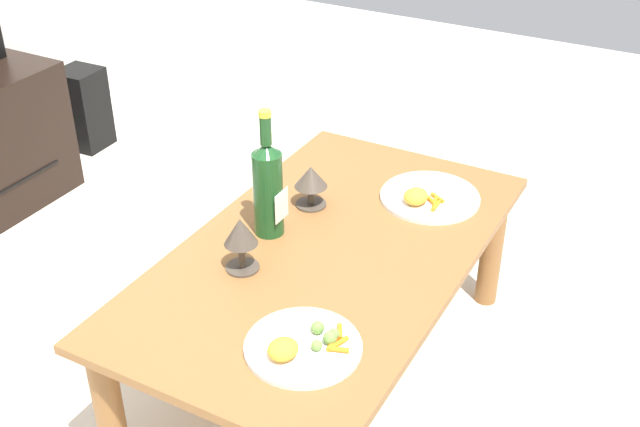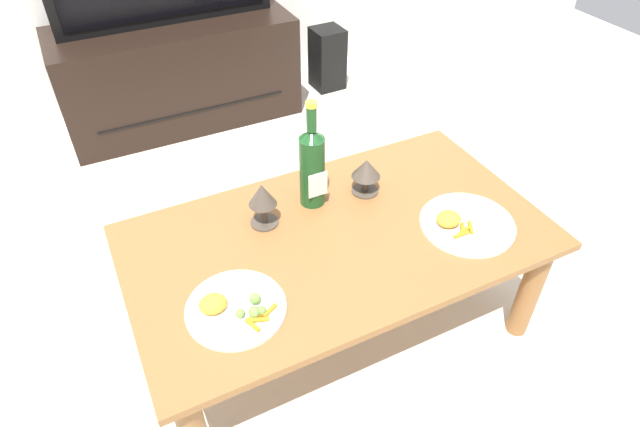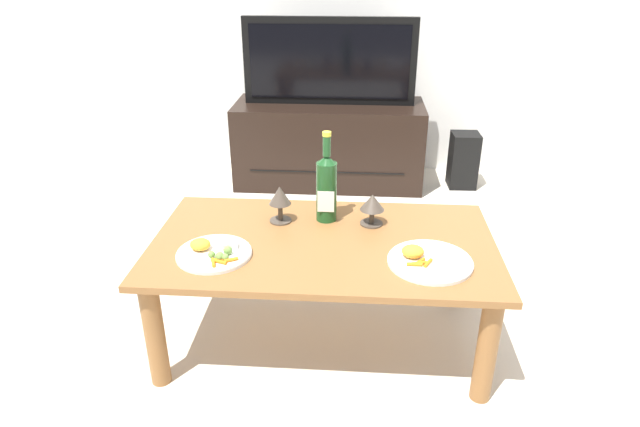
{
  "view_description": "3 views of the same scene",
  "coord_description": "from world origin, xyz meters",
  "views": [
    {
      "loc": [
        -1.54,
        -0.82,
        1.62
      ],
      "look_at": [
        0.04,
        0.04,
        0.52
      ],
      "focal_mm": 44.87,
      "sensor_mm": 36.0,
      "label": 1
    },
    {
      "loc": [
        -0.58,
        -1.04,
        1.53
      ],
      "look_at": [
        -0.04,
        0.05,
        0.5
      ],
      "focal_mm": 30.1,
      "sensor_mm": 36.0,
      "label": 2
    },
    {
      "loc": [
        0.12,
        -1.78,
        1.4
      ],
      "look_at": [
        -0.02,
        0.04,
        0.53
      ],
      "focal_mm": 30.8,
      "sensor_mm": 36.0,
      "label": 3
    }
  ],
  "objects": [
    {
      "name": "ground_plane",
      "position": [
        0.0,
        0.0,
        0.0
      ],
      "size": [
        6.4,
        6.4,
        0.0
      ],
      "primitive_type": "plane",
      "color": "beige"
    },
    {
      "name": "dining_table",
      "position": [
        0.0,
        0.0,
        0.37
      ],
      "size": [
        1.26,
        0.71,
        0.44
      ],
      "color": "brown",
      "rests_on": "ground_plane"
    },
    {
      "name": "floor_speaker",
      "position": [
        0.8,
        1.64,
        0.18
      ],
      "size": [
        0.18,
        0.18,
        0.36
      ],
      "primitive_type": "cube",
      "rotation": [
        0.0,
        0.0,
        0.03
      ],
      "color": "black",
      "rests_on": "ground_plane"
    },
    {
      "name": "wine_bottle",
      "position": [
        -0.0,
        0.18,
        0.58
      ],
      "size": [
        0.08,
        0.08,
        0.36
      ],
      "color": "#19471E",
      "rests_on": "dining_table"
    },
    {
      "name": "goblet_left",
      "position": [
        -0.18,
        0.15,
        0.54
      ],
      "size": [
        0.09,
        0.09,
        0.15
      ],
      "color": "#473D33",
      "rests_on": "dining_table"
    },
    {
      "name": "goblet_right",
      "position": [
        0.18,
        0.15,
        0.52
      ],
      "size": [
        0.09,
        0.09,
        0.13
      ],
      "color": "#473D33",
      "rests_on": "dining_table"
    },
    {
      "name": "dinner_plate_left",
      "position": [
        -0.37,
        -0.14,
        0.45
      ],
      "size": [
        0.26,
        0.26,
        0.05
      ],
      "color": "white",
      "rests_on": "dining_table"
    },
    {
      "name": "dinner_plate_right",
      "position": [
        0.37,
        -0.14,
        0.45
      ],
      "size": [
        0.29,
        0.29,
        0.05
      ],
      "color": "white",
      "rests_on": "dining_table"
    }
  ]
}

